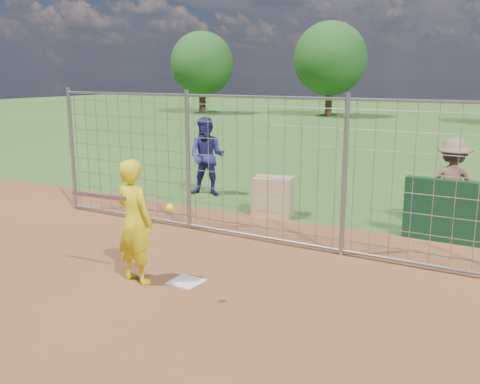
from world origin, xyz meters
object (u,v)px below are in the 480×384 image
Objects in this scene: bystander_c at (452,184)px; batter at (134,222)px; bystander_a at (207,157)px; equipment_bin at (273,196)px.

batter is at bearing 50.54° from bystander_c.
bystander_a reaches higher than batter.
equipment_bin is (-3.34, -0.74, -0.46)m from bystander_c.
batter reaches higher than bystander_c.
bystander_a is (-2.17, 5.11, 0.06)m from batter.
bystander_a is at bearing -6.72° from bystander_c.
bystander_a reaches higher than bystander_c.
equipment_bin is (0.04, 4.22, -0.48)m from batter.
batter is at bearing -82.29° from bystander_a.
batter is 0.94× the size of bystander_a.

